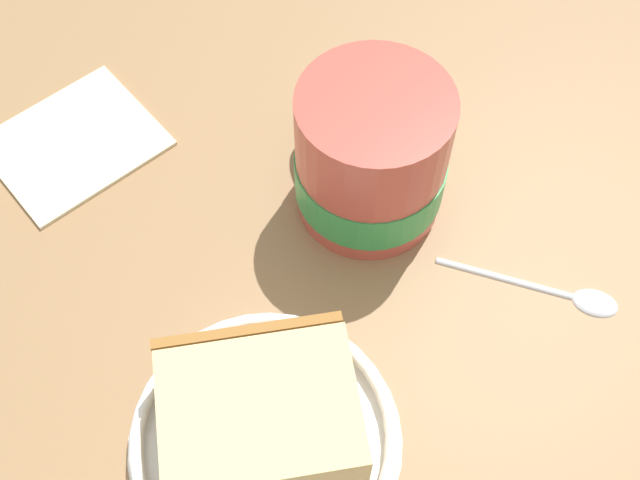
{
  "coord_description": "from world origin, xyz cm",
  "views": [
    {
      "loc": [
        -11.43,
        -15.73,
        46.54
      ],
      "look_at": [
        6.76,
        2.74,
        3.0
      ],
      "focal_mm": 44.55,
      "sensor_mm": 36.0,
      "label": 1
    }
  ],
  "objects_px": {
    "teaspoon": "(566,293)",
    "cake_slice": "(261,418)",
    "tea_mug": "(370,157)",
    "small_plate": "(265,438)",
    "folded_napkin": "(74,141)"
  },
  "relations": [
    {
      "from": "tea_mug",
      "to": "folded_napkin",
      "type": "xyz_separation_m",
      "value": [
        -0.12,
        0.18,
        -0.05
      ]
    },
    {
      "from": "small_plate",
      "to": "cake_slice",
      "type": "xyz_separation_m",
      "value": [
        0.0,
        0.0,
        0.03
      ]
    },
    {
      "from": "small_plate",
      "to": "folded_napkin",
      "type": "distance_m",
      "value": 0.27
    },
    {
      "from": "cake_slice",
      "to": "teaspoon",
      "type": "xyz_separation_m",
      "value": [
        0.2,
        -0.07,
        -0.03
      ]
    },
    {
      "from": "tea_mug",
      "to": "teaspoon",
      "type": "xyz_separation_m",
      "value": [
        0.04,
        -0.14,
        -0.04
      ]
    },
    {
      "from": "teaspoon",
      "to": "small_plate",
      "type": "bearing_deg",
      "value": 162.11
    },
    {
      "from": "teaspoon",
      "to": "cake_slice",
      "type": "bearing_deg",
      "value": 161.42
    },
    {
      "from": "cake_slice",
      "to": "tea_mug",
      "type": "relative_size",
      "value": 1.07
    },
    {
      "from": "tea_mug",
      "to": "teaspoon",
      "type": "relative_size",
      "value": 1.13
    },
    {
      "from": "folded_napkin",
      "to": "teaspoon",
      "type": "bearing_deg",
      "value": -64.63
    },
    {
      "from": "tea_mug",
      "to": "small_plate",
      "type": "bearing_deg",
      "value": -155.12
    },
    {
      "from": "tea_mug",
      "to": "folded_napkin",
      "type": "distance_m",
      "value": 0.22
    },
    {
      "from": "cake_slice",
      "to": "tea_mug",
      "type": "xyz_separation_m",
      "value": [
        0.17,
        0.08,
        0.01
      ]
    },
    {
      "from": "small_plate",
      "to": "tea_mug",
      "type": "bearing_deg",
      "value": 24.88
    },
    {
      "from": "cake_slice",
      "to": "teaspoon",
      "type": "height_order",
      "value": "cake_slice"
    }
  ]
}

